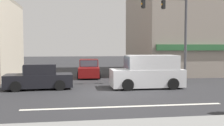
% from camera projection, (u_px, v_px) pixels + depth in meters
% --- Properties ---
extents(ground_plane, '(120.00, 120.00, 0.00)m').
position_uv_depth(ground_plane, '(113.00, 93.00, 15.02)').
color(ground_plane, '#2B2B2D').
extents(lane_marking_stripe, '(9.00, 0.24, 0.01)m').
position_uv_depth(lane_marking_stripe, '(125.00, 107.00, 11.56)').
color(lane_marking_stripe, silver).
rests_on(lane_marking_stripe, ground).
extents(building_right_corner, '(13.55, 11.06, 11.59)m').
position_uv_depth(building_right_corner, '(199.00, 17.00, 27.52)').
color(building_right_corner, gray).
rests_on(building_right_corner, ground).
extents(street_tree, '(2.84, 2.84, 4.77)m').
position_uv_depth(street_tree, '(184.00, 39.00, 23.56)').
color(street_tree, '#4C3823').
rests_on(street_tree, ground).
extents(utility_pole_far_right, '(1.40, 0.22, 8.39)m').
position_uv_depth(utility_pole_far_right, '(198.00, 28.00, 23.27)').
color(utility_pole_far_right, brown).
rests_on(utility_pole_far_right, ground).
extents(traffic_light_mast, '(4.89, 0.41, 6.20)m').
position_uv_depth(traffic_light_mast, '(173.00, 25.00, 18.17)').
color(traffic_light_mast, '#47474C').
rests_on(traffic_light_mast, ground).
extents(sedan_crossing_rightbound, '(4.20, 2.08, 1.58)m').
position_uv_depth(sedan_crossing_rightbound, '(39.00, 78.00, 16.39)').
color(sedan_crossing_rightbound, black).
rests_on(sedan_crossing_rightbound, ground).
extents(sedan_parked_curbside, '(2.09, 4.20, 1.58)m').
position_uv_depth(sedan_parked_curbside, '(89.00, 69.00, 22.78)').
color(sedan_parked_curbside, maroon).
rests_on(sedan_parked_curbside, ground).
extents(van_waiting_far, '(4.60, 2.04, 2.11)m').
position_uv_depth(van_waiting_far, '(148.00, 72.00, 16.81)').
color(van_waiting_far, silver).
rests_on(van_waiting_far, ground).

